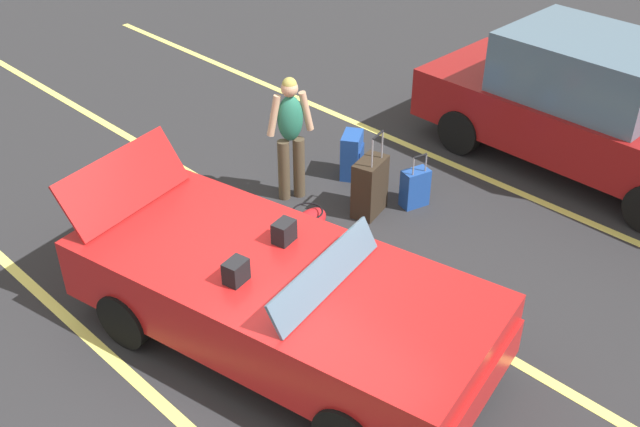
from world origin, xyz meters
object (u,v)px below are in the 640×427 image
Objects in this scene: suitcase_medium_bright at (352,155)px; duffel_bag at (308,223)px; traveler_person at (291,132)px; parked_sedan_far at (586,106)px; suitcase_small_carryon at (415,188)px; convertible_car at (297,304)px; suitcase_large_black at (369,187)px.

suitcase_medium_bright is 0.91× the size of duffel_bag.
traveler_person is 0.36× the size of parked_sedan_far.
traveler_person is at bearing 53.74° from suitcase_small_carryon.
traveler_person is (-1.26, -0.94, 0.68)m from suitcase_small_carryon.
duffel_bag is (0.56, -1.40, -0.15)m from suitcase_medium_bright.
convertible_car is 5.23m from parked_sedan_far.
suitcase_medium_bright is 0.83× the size of suitcase_small_carryon.
convertible_car is 2.60m from suitcase_large_black.
suitcase_small_carryon is at bearing -30.89° from suitcase_medium_bright.
parked_sedan_far is (2.02, 2.37, 0.58)m from suitcase_medium_bright.
suitcase_small_carryon is at bearing -111.06° from parked_sedan_far.
suitcase_medium_bright is at bearing 112.55° from convertible_car.
traveler_person is (-0.19, -0.93, 0.62)m from suitcase_medium_bright.
suitcase_large_black reaches higher than suitcase_small_carryon.
parked_sedan_far is (1.46, 3.77, 0.73)m from duffel_bag.
convertible_car is 5.93× the size of suitcase_small_carryon.
convertible_car reaches higher than suitcase_large_black.
suitcase_large_black is at bearing 104.84° from convertible_car.
traveler_person is at bearing 126.36° from convertible_car.
suitcase_small_carryon is at bearing -133.72° from suitcase_large_black.
duffel_bag is at bearing -110.21° from parked_sedan_far.
parked_sedan_far reaches higher than suitcase_medium_bright.
traveler_person is 3.98m from parked_sedan_far.
suitcase_large_black is at bearing 77.07° from duffel_bag.
convertible_car is at bearing 122.94° from suitcase_small_carryon.
parked_sedan_far is at bearing 18.17° from suitcase_medium_bright.
convertible_car reaches higher than duffel_bag.
suitcase_medium_bright is 1.51m from duffel_bag.
suitcase_small_carryon reaches higher than suitcase_medium_bright.
traveler_person is at bearing 9.57° from suitcase_large_black.
parked_sedan_far is (2.21, 3.31, -0.04)m from traveler_person.
convertible_car is at bearing -90.45° from parked_sedan_far.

